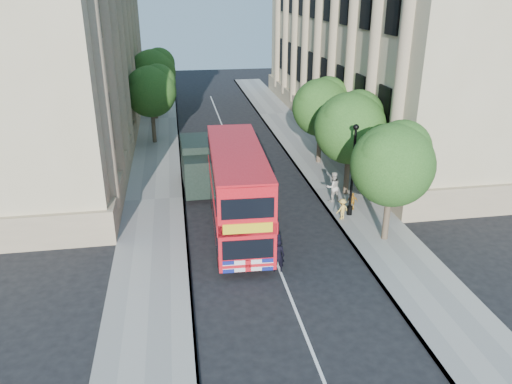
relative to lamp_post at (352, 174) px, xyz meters
name	(u,v)px	position (x,y,z in m)	size (l,w,h in m)	color
ground	(285,283)	(-5.00, -6.00, -2.51)	(120.00, 120.00, 0.00)	black
pavement_right	(339,188)	(0.75, 4.00, -2.45)	(3.50, 80.00, 0.12)	gray
pavement_left	(155,200)	(-10.75, 4.00, -2.45)	(3.50, 80.00, 0.12)	gray
building_right	(385,23)	(8.80, 18.00, 6.49)	(12.00, 38.00, 18.00)	tan
building_left	(42,27)	(-18.80, 18.00, 6.49)	(12.00, 38.00, 18.00)	tan
tree_right_near	(393,160)	(0.84, -2.97, 1.74)	(4.00, 4.00, 6.08)	#473828
tree_right_mid	(351,124)	(0.84, 3.03, 1.93)	(4.20, 4.20, 6.37)	#473828
tree_right_far	(322,104)	(0.84, 9.03, 1.80)	(4.00, 4.00, 6.15)	#473828
tree_left_far	(151,89)	(-10.96, 16.03, 1.93)	(4.00, 4.00, 6.30)	#473828
tree_left_back	(153,70)	(-10.96, 24.03, 2.20)	(4.20, 4.20, 6.65)	#473828
lamp_post	(352,174)	(0.00, 0.00, 0.00)	(0.32, 0.32, 5.16)	black
double_decker_bus	(237,188)	(-6.36, -0.81, -0.08)	(2.89, 9.62, 4.40)	red
box_van	(200,167)	(-7.90, 5.50, -1.05)	(2.26, 5.28, 2.99)	black
police_constable	(278,255)	(-5.10, -5.00, -1.70)	(0.59, 0.39, 1.62)	black
woman_pedestrian	(333,187)	(-0.37, 1.98, -1.49)	(0.88, 0.68, 1.81)	beige
child_a	(353,201)	(0.36, 0.58, -1.87)	(0.61, 0.25, 1.04)	#C58522
child_b	(342,209)	(-0.60, -0.46, -1.81)	(0.75, 0.43, 1.17)	gold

